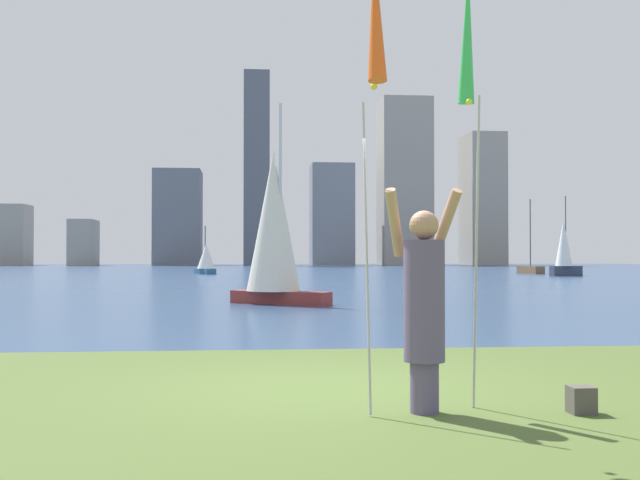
{
  "coord_description": "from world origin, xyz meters",
  "views": [
    {
      "loc": [
        -1.0,
        -8.3,
        1.41
      ],
      "look_at": [
        0.79,
        10.82,
        1.79
      ],
      "focal_mm": 44.04,
      "sensor_mm": 36.0,
      "label": 1
    }
  ],
  "objects_px": {
    "kite_flag_left": "(375,22)",
    "sailboat_2": "(206,259)",
    "bag": "(581,400)",
    "person": "(424,302)",
    "sailboat_4": "(530,269)",
    "sailboat_1": "(564,248)",
    "sailboat_6": "(274,225)",
    "kite_flag_right": "(468,43)"
  },
  "relations": [
    {
      "from": "person",
      "to": "sailboat_6",
      "type": "distance_m",
      "value": 15.96
    },
    {
      "from": "kite_flag_right",
      "to": "sailboat_4",
      "type": "bearing_deg",
      "value": 69.03
    },
    {
      "from": "sailboat_2",
      "to": "sailboat_6",
      "type": "height_order",
      "value": "sailboat_6"
    },
    {
      "from": "kite_flag_left",
      "to": "sailboat_6",
      "type": "xyz_separation_m",
      "value": [
        -0.3,
        16.29,
        -1.1
      ]
    },
    {
      "from": "kite_flag_left",
      "to": "bag",
      "type": "distance_m",
      "value": 3.79
    },
    {
      "from": "person",
      "to": "bag",
      "type": "xyz_separation_m",
      "value": [
        1.39,
        -0.17,
        -0.87
      ]
    },
    {
      "from": "person",
      "to": "kite_flag_right",
      "type": "height_order",
      "value": "kite_flag_right"
    },
    {
      "from": "sailboat_6",
      "to": "sailboat_2",
      "type": "bearing_deg",
      "value": 96.03
    },
    {
      "from": "bag",
      "to": "sailboat_2",
      "type": "height_order",
      "value": "sailboat_2"
    },
    {
      "from": "person",
      "to": "sailboat_6",
      "type": "relative_size",
      "value": 0.35
    },
    {
      "from": "sailboat_6",
      "to": "kite_flag_right",
      "type": "bearing_deg",
      "value": -85.18
    },
    {
      "from": "person",
      "to": "sailboat_4",
      "type": "relative_size",
      "value": 0.35
    },
    {
      "from": "sailboat_4",
      "to": "sailboat_6",
      "type": "bearing_deg",
      "value": -120.48
    },
    {
      "from": "kite_flag_right",
      "to": "sailboat_2",
      "type": "relative_size",
      "value": 1.17
    },
    {
      "from": "kite_flag_right",
      "to": "sailboat_1",
      "type": "distance_m",
      "value": 48.09
    },
    {
      "from": "kite_flag_right",
      "to": "sailboat_1",
      "type": "xyz_separation_m",
      "value": [
        19.31,
        44.02,
        -1.54
      ]
    },
    {
      "from": "bag",
      "to": "sailboat_2",
      "type": "distance_m",
      "value": 52.82
    },
    {
      "from": "sailboat_1",
      "to": "sailboat_6",
      "type": "height_order",
      "value": "sailboat_6"
    },
    {
      "from": "kite_flag_left",
      "to": "kite_flag_right",
      "type": "height_order",
      "value": "kite_flag_right"
    },
    {
      "from": "sailboat_4",
      "to": "person",
      "type": "bearing_deg",
      "value": -111.34
    },
    {
      "from": "kite_flag_right",
      "to": "sailboat_2",
      "type": "height_order",
      "value": "kite_flag_right"
    },
    {
      "from": "person",
      "to": "sailboat_1",
      "type": "relative_size",
      "value": 0.37
    },
    {
      "from": "sailboat_1",
      "to": "sailboat_2",
      "type": "distance_m",
      "value": 25.74
    },
    {
      "from": "bag",
      "to": "sailboat_6",
      "type": "xyz_separation_m",
      "value": [
        -2.19,
        16.05,
        2.17
      ]
    },
    {
      "from": "sailboat_4",
      "to": "sailboat_6",
      "type": "distance_m",
      "value": 41.14
    },
    {
      "from": "kite_flag_right",
      "to": "bag",
      "type": "bearing_deg",
      "value": -29.82
    },
    {
      "from": "bag",
      "to": "sailboat_2",
      "type": "relative_size",
      "value": 0.07
    },
    {
      "from": "bag",
      "to": "sailboat_6",
      "type": "relative_size",
      "value": 0.04
    },
    {
      "from": "kite_flag_right",
      "to": "kite_flag_left",
      "type": "bearing_deg",
      "value": -143.85
    },
    {
      "from": "kite_flag_left",
      "to": "sailboat_6",
      "type": "bearing_deg",
      "value": 91.04
    },
    {
      "from": "person",
      "to": "sailboat_1",
      "type": "xyz_separation_m",
      "value": [
        19.82,
        44.36,
        0.91
      ]
    },
    {
      "from": "kite_flag_right",
      "to": "sailboat_6",
      "type": "xyz_separation_m",
      "value": [
        -1.31,
        15.55,
        -1.16
      ]
    },
    {
      "from": "person",
      "to": "sailboat_6",
      "type": "bearing_deg",
      "value": 74.78
    },
    {
      "from": "sailboat_2",
      "to": "sailboat_6",
      "type": "relative_size",
      "value": 0.62
    },
    {
      "from": "person",
      "to": "sailboat_2",
      "type": "bearing_deg",
      "value": 76.97
    },
    {
      "from": "person",
      "to": "sailboat_1",
      "type": "distance_m",
      "value": 48.59
    },
    {
      "from": "kite_flag_right",
      "to": "sailboat_1",
      "type": "bearing_deg",
      "value": 66.32
    },
    {
      "from": "person",
      "to": "bag",
      "type": "distance_m",
      "value": 1.65
    },
    {
      "from": "kite_flag_left",
      "to": "sailboat_4",
      "type": "height_order",
      "value": "sailboat_4"
    },
    {
      "from": "kite_flag_right",
      "to": "sailboat_4",
      "type": "distance_m",
      "value": 54.66
    },
    {
      "from": "kite_flag_left",
      "to": "sailboat_2",
      "type": "relative_size",
      "value": 1.14
    },
    {
      "from": "person",
      "to": "kite_flag_right",
      "type": "distance_m",
      "value": 2.53
    }
  ]
}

